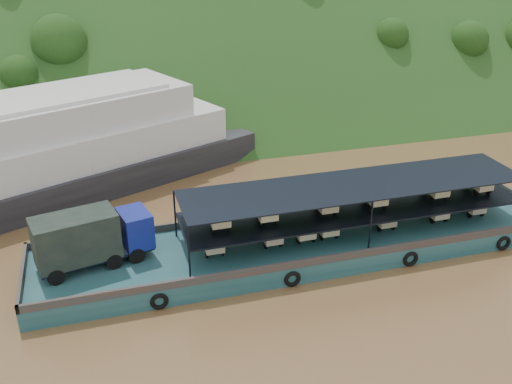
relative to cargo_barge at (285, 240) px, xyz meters
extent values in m
plane|color=brown|center=(1.00, 0.43, -1.16)|extent=(160.00, 160.00, 0.00)
cube|color=#1F3D16|center=(1.00, 36.43, -1.16)|extent=(140.00, 39.60, 39.60)
cube|color=#133F45|center=(1.22, -0.04, -0.56)|extent=(35.00, 7.00, 1.20)
cube|color=#592D19|center=(1.22, 3.36, 0.29)|extent=(35.00, 0.20, 0.50)
cube|color=#592D19|center=(1.22, -3.44, 0.29)|extent=(35.00, 0.20, 0.50)
cube|color=#592D19|center=(-16.18, -0.04, 0.29)|extent=(0.20, 7.00, 0.50)
torus|color=black|center=(-8.78, -3.59, -0.61)|extent=(1.06, 0.26, 1.06)
torus|color=black|center=(-0.78, -3.59, -0.61)|extent=(1.06, 0.26, 1.06)
torus|color=black|center=(7.22, -3.59, -0.61)|extent=(1.06, 0.26, 1.06)
torus|color=black|center=(14.22, -3.59, -0.61)|extent=(1.06, 0.26, 1.06)
cylinder|color=black|center=(-14.26, -1.15, 0.53)|extent=(1.04, 0.56, 0.99)
cylinder|color=black|center=(-14.73, 0.88, 0.53)|extent=(1.04, 0.56, 0.99)
cylinder|color=black|center=(-10.97, -0.39, 0.53)|extent=(1.04, 0.56, 0.99)
cylinder|color=black|center=(-11.44, 1.64, 0.53)|extent=(1.04, 0.56, 0.99)
cylinder|color=black|center=(-9.62, -0.08, 0.53)|extent=(1.04, 0.56, 0.99)
cylinder|color=black|center=(-10.09, 1.95, 0.53)|extent=(1.04, 0.56, 0.99)
cube|color=black|center=(-11.98, 0.44, 0.68)|extent=(7.06, 3.64, 0.20)
cube|color=navy|center=(-9.47, 1.02, 1.82)|extent=(2.18, 2.70, 2.18)
cube|color=black|center=(-8.64, 1.21, 2.22)|extent=(0.50, 1.95, 0.89)
cube|color=black|center=(-12.95, 0.22, 2.12)|extent=(5.18, 3.39, 2.78)
cube|color=black|center=(4.72, -0.04, 1.70)|extent=(23.00, 5.00, 0.12)
cube|color=black|center=(4.72, -0.04, 3.34)|extent=(23.00, 5.00, 0.08)
cylinder|color=black|center=(-6.78, -2.54, 1.69)|extent=(0.12, 0.12, 3.30)
cylinder|color=black|center=(-6.78, 2.46, 1.69)|extent=(0.12, 0.12, 3.30)
cylinder|color=black|center=(4.72, -2.54, 1.69)|extent=(0.12, 0.12, 3.30)
cylinder|color=black|center=(4.72, 2.46, 1.69)|extent=(0.12, 0.12, 3.30)
cylinder|color=black|center=(16.22, 2.46, 1.69)|extent=(0.12, 0.12, 3.30)
cylinder|color=black|center=(-4.91, 1.01, 0.30)|extent=(0.12, 0.52, 0.52)
cylinder|color=black|center=(-5.41, -0.79, 0.30)|extent=(0.14, 0.52, 0.52)
cylinder|color=black|center=(-4.41, -0.79, 0.30)|extent=(0.14, 0.52, 0.52)
cube|color=beige|center=(-4.91, -0.44, 0.64)|extent=(1.15, 1.50, 0.44)
cube|color=#B31E0B|center=(-4.91, 0.71, 0.82)|extent=(0.55, 0.80, 0.80)
cube|color=#B31E0B|center=(-4.91, 0.51, 1.32)|extent=(0.50, 0.10, 0.10)
cylinder|color=black|center=(-1.11, 1.01, 0.30)|extent=(0.12, 0.52, 0.52)
cylinder|color=black|center=(-1.61, -0.79, 0.30)|extent=(0.14, 0.52, 0.52)
cylinder|color=black|center=(-0.61, -0.79, 0.30)|extent=(0.14, 0.52, 0.52)
cube|color=beige|center=(-1.11, -0.44, 0.64)|extent=(1.15, 1.50, 0.44)
cube|color=red|center=(-1.11, 0.71, 0.82)|extent=(0.55, 0.80, 0.80)
cube|color=red|center=(-1.11, 0.51, 1.32)|extent=(0.50, 0.10, 0.10)
cylinder|color=black|center=(2.72, 1.01, 0.30)|extent=(0.12, 0.52, 0.52)
cylinder|color=black|center=(2.22, -0.79, 0.30)|extent=(0.14, 0.52, 0.52)
cylinder|color=black|center=(3.22, -0.79, 0.30)|extent=(0.14, 0.52, 0.52)
cube|color=beige|center=(2.72, -0.44, 0.64)|extent=(1.15, 1.50, 0.44)
cube|color=#AB180B|center=(2.72, 0.71, 0.82)|extent=(0.55, 0.80, 0.80)
cube|color=#AB180B|center=(2.72, 0.51, 1.32)|extent=(0.50, 0.10, 0.10)
cylinder|color=black|center=(6.89, 1.01, 0.30)|extent=(0.12, 0.52, 0.52)
cylinder|color=black|center=(6.39, -0.79, 0.30)|extent=(0.14, 0.52, 0.52)
cylinder|color=black|center=(7.39, -0.79, 0.30)|extent=(0.14, 0.52, 0.52)
cube|color=#C2B589|center=(6.89, -0.44, 0.64)|extent=(1.15, 1.50, 0.44)
cube|color=#AD1C0B|center=(6.89, 0.71, 0.82)|extent=(0.55, 0.80, 0.80)
cube|color=#AD1C0B|center=(6.89, 0.51, 1.32)|extent=(0.50, 0.10, 0.10)
cylinder|color=black|center=(10.92, 1.01, 0.30)|extent=(0.12, 0.52, 0.52)
cylinder|color=black|center=(10.42, -0.79, 0.30)|extent=(0.14, 0.52, 0.52)
cylinder|color=black|center=(11.42, -0.79, 0.30)|extent=(0.14, 0.52, 0.52)
cube|color=beige|center=(10.92, -0.44, 0.64)|extent=(1.15, 1.50, 0.44)
cube|color=#A8150B|center=(10.92, 0.71, 0.82)|extent=(0.55, 0.80, 0.80)
cube|color=#A8150B|center=(10.92, 0.51, 1.32)|extent=(0.50, 0.10, 0.10)
cylinder|color=black|center=(13.88, 1.01, 0.30)|extent=(0.12, 0.52, 0.52)
cylinder|color=black|center=(13.38, -0.79, 0.30)|extent=(0.14, 0.52, 0.52)
cylinder|color=black|center=(14.38, -0.79, 0.30)|extent=(0.14, 0.52, 0.52)
cube|color=#C8B58E|center=(13.88, -0.44, 0.64)|extent=(1.15, 1.50, 0.44)
cube|color=red|center=(13.88, 0.71, 0.82)|extent=(0.55, 0.80, 0.80)
cube|color=red|center=(13.88, 0.51, 1.32)|extent=(0.50, 0.10, 0.10)
cylinder|color=black|center=(1.11, 1.01, 0.30)|extent=(0.12, 0.52, 0.52)
cylinder|color=black|center=(0.61, -0.79, 0.30)|extent=(0.14, 0.52, 0.52)
cylinder|color=black|center=(1.61, -0.79, 0.30)|extent=(0.14, 0.52, 0.52)
cube|color=beige|center=(1.11, -0.44, 0.64)|extent=(1.15, 1.50, 0.44)
cube|color=#AB180B|center=(1.11, 0.71, 0.82)|extent=(0.55, 0.80, 0.80)
cube|color=#AB180B|center=(1.11, 0.51, 1.32)|extent=(0.50, 0.10, 0.10)
cylinder|color=black|center=(-4.48, 1.01, 2.02)|extent=(0.12, 0.52, 0.52)
cylinder|color=black|center=(-4.98, -0.79, 2.02)|extent=(0.14, 0.52, 0.52)
cylinder|color=black|center=(-3.98, -0.79, 2.02)|extent=(0.14, 0.52, 0.52)
cube|color=beige|center=(-4.48, -0.44, 2.36)|extent=(1.15, 1.50, 0.44)
cube|color=navy|center=(-4.48, 0.71, 2.54)|extent=(0.55, 0.80, 0.80)
cube|color=navy|center=(-4.48, 0.51, 3.04)|extent=(0.50, 0.10, 0.10)
cylinder|color=black|center=(-1.47, 1.01, 2.02)|extent=(0.12, 0.52, 0.52)
cylinder|color=black|center=(-1.97, -0.79, 2.02)|extent=(0.14, 0.52, 0.52)
cylinder|color=black|center=(-0.97, -0.79, 2.02)|extent=(0.14, 0.52, 0.52)
cube|color=beige|center=(-1.47, -0.44, 2.36)|extent=(1.15, 1.50, 0.44)
cube|color=navy|center=(-1.47, 0.71, 2.54)|extent=(0.55, 0.80, 0.80)
cube|color=navy|center=(-1.47, 0.51, 3.04)|extent=(0.50, 0.10, 0.10)
cylinder|color=black|center=(2.56, 1.01, 2.02)|extent=(0.12, 0.52, 0.52)
cylinder|color=black|center=(2.06, -0.79, 2.02)|extent=(0.14, 0.52, 0.52)
cylinder|color=black|center=(3.06, -0.79, 2.02)|extent=(0.14, 0.52, 0.52)
cube|color=#C1B688|center=(2.56, -0.44, 2.36)|extent=(1.15, 1.50, 0.44)
cube|color=red|center=(2.56, 0.71, 2.54)|extent=(0.55, 0.80, 0.80)
cube|color=red|center=(2.56, 0.51, 3.04)|extent=(0.50, 0.10, 0.10)
cylinder|color=black|center=(6.06, 1.01, 2.02)|extent=(0.12, 0.52, 0.52)
cylinder|color=black|center=(5.56, -0.79, 2.02)|extent=(0.14, 0.52, 0.52)
cylinder|color=black|center=(6.56, -0.79, 2.02)|extent=(0.14, 0.52, 0.52)
cube|color=beige|center=(6.06, -0.44, 2.36)|extent=(1.15, 1.50, 0.44)
cube|color=#192B98|center=(6.06, 0.71, 2.54)|extent=(0.55, 0.80, 0.80)
cube|color=#192B98|center=(6.06, 0.51, 3.04)|extent=(0.50, 0.10, 0.10)
cylinder|color=black|center=(10.65, 1.01, 2.02)|extent=(0.12, 0.52, 0.52)
cylinder|color=black|center=(10.15, -0.79, 2.02)|extent=(0.14, 0.52, 0.52)
cylinder|color=black|center=(11.15, -0.79, 2.02)|extent=(0.14, 0.52, 0.52)
cube|color=beige|center=(10.65, -0.44, 2.36)|extent=(1.15, 1.50, 0.44)
cube|color=#183E92|center=(10.65, 0.71, 2.54)|extent=(0.55, 0.80, 0.80)
cube|color=#183E92|center=(10.65, 0.51, 3.04)|extent=(0.50, 0.10, 0.10)
cylinder|color=black|center=(14.10, 1.01, 2.02)|extent=(0.12, 0.52, 0.52)
cylinder|color=black|center=(13.60, -0.79, 2.02)|extent=(0.14, 0.52, 0.52)
cylinder|color=black|center=(14.60, -0.79, 2.02)|extent=(0.14, 0.52, 0.52)
cube|color=beige|center=(14.10, -0.44, 2.36)|extent=(1.15, 1.50, 0.44)
cube|color=beige|center=(14.10, 0.71, 2.54)|extent=(0.55, 0.80, 0.80)
cube|color=beige|center=(14.10, 0.51, 3.04)|extent=(0.50, 0.10, 0.10)
cube|color=black|center=(-17.07, 14.22, 0.02)|extent=(40.19, 24.66, 2.37)
cube|color=silver|center=(-17.07, 14.22, 2.59)|extent=(34.36, 21.41, 2.77)
cube|color=silver|center=(-17.07, 14.22, 5.26)|extent=(28.52, 18.17, 2.57)
cube|color=silver|center=(-17.07, 14.22, 6.69)|extent=(24.50, 15.70, 0.30)
camera|label=1|loc=(-11.03, -30.57, 18.73)|focal=40.00mm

